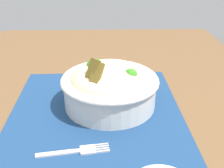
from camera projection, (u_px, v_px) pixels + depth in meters
name	position (u px, v px, depth m)	size (l,w,h in m)	color
table	(108.00, 142.00, 0.60)	(1.28, 0.83, 0.77)	brown
placemat	(98.00, 119.00, 0.56)	(0.44, 0.36, 0.00)	navy
bowl	(112.00, 85.00, 0.59)	(0.21, 0.21, 0.12)	silver
fork	(79.00, 151.00, 0.47)	(0.03, 0.13, 0.00)	silver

